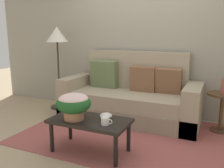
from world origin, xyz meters
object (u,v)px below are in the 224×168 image
Objects in this scene: snack_bowl at (106,116)px; coffee_mug at (105,121)px; couch at (130,99)px; potted_plant at (74,104)px; side_table at (222,105)px; coffee_table at (90,123)px; floor_lamp at (57,41)px.

coffee_mug is at bearing -66.48° from snack_bowl.
coffee_mug reaches higher than snack_bowl.
potted_plant is at bearing -97.86° from couch.
side_table is at bearing 50.29° from coffee_mug.
side_table is at bearing 41.53° from potted_plant.
couch is 16.57× the size of coffee_mug.
couch is 1.30m from coffee_table.
snack_bowl is at bearing 28.38° from coffee_table.
snack_bowl is at bearing -37.96° from floor_lamp.
side_table is at bearing -0.06° from floor_lamp.
floor_lamp is at bearing 136.91° from coffee_table.
coffee_table is at bearing 23.22° from potted_plant.
coffee_table is 0.30m from potted_plant.
floor_lamp is (-1.44, 0.03, 0.92)m from couch.
couch is 1.47× the size of floor_lamp.
potted_plant is 2.76× the size of snack_bowl.
potted_plant is (1.25, -1.40, -0.67)m from floor_lamp.
potted_plant is at bearing 178.95° from coffee_mug.
coffee_mug is 0.19m from snack_bowl.
couch is 2.39× the size of coffee_table.
side_table is (1.41, 1.32, 0.03)m from coffee_table.
floor_lamp is 3.75× the size of potted_plant.
side_table is 2.12m from potted_plant.
couch is 5.49× the size of potted_plant.
side_table is at bearing 0.97° from couch.
snack_bowl is (1.59, -1.24, -0.82)m from floor_lamp.
potted_plant is (-1.58, -1.40, 0.21)m from side_table.
coffee_table is 1.93m from side_table.
coffee_table is at bearing -151.62° from snack_bowl.
side_table is 1.75m from snack_bowl.
coffee_table is at bearing -136.75° from side_table.
floor_lamp is 10.34× the size of snack_bowl.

